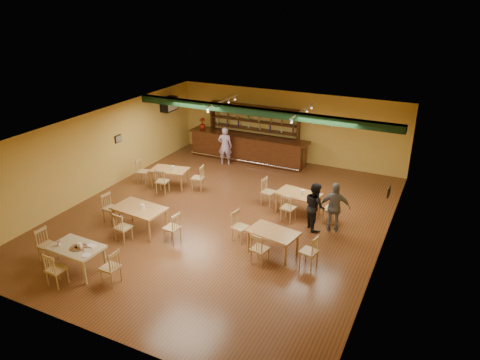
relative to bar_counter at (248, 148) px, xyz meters
The scene contains 23 objects.
floor 5.40m from the bar_counter, 73.50° to the right, with size 12.00×12.00×0.00m, color #5A3219.
ceiling_beam 3.63m from the bar_counter, 57.02° to the right, with size 10.00×0.30×0.25m, color black.
track_rail_left 2.96m from the bar_counter, 98.93° to the right, with size 0.05×2.50×0.05m, color silver.
track_rail_right 4.15m from the bar_counter, 30.89° to the right, with size 0.05×2.50×0.05m, color silver.
ac_unit 3.85m from the bar_counter, 163.82° to the right, with size 0.34×0.70×0.48m, color silver.
picture_left 5.51m from the bar_counter, 129.70° to the right, with size 0.04×0.34×0.28m, color black.
picture_right 8.07m from the bar_counter, 35.60° to the right, with size 0.04×0.34×0.28m, color black.
bar_counter is the anchor object (origin of this frame).
back_bar_hutch 0.85m from the bar_counter, 90.00° to the left, with size 4.14×0.40×2.28m, color #35180A.
poinsettia 2.37m from the bar_counter, behind, with size 0.28×0.28×0.50m, color maroon.
dining_table_a 4.05m from the bar_counter, 111.31° to the right, with size 1.35×0.81×0.68m, color olive.
dining_table_b 5.22m from the bar_counter, 46.24° to the right, with size 1.41×0.84×0.70m, color olive.
dining_table_c 7.06m from the bar_counter, 92.80° to the right, with size 1.58×0.95×0.79m, color olive.
dining_table_d 7.48m from the bar_counter, 59.57° to the right, with size 1.37×0.82×0.68m, color olive.
near_table 9.52m from the bar_counter, 92.96° to the right, with size 1.36×0.88×0.73m, color tan.
pizza_tray 9.51m from the bar_counter, 92.37° to the right, with size 0.40×0.40×0.01m, color silver.
parmesan_shaker 9.70m from the bar_counter, 95.50° to the right, with size 0.07×0.07×0.11m, color #EAE5C6.
napkin_stack 9.31m from the bar_counter, 90.93° to the right, with size 0.20×0.15×0.03m, color white.
pizza_server 9.46m from the bar_counter, 91.50° to the right, with size 0.32×0.09×0.00m, color silver.
side_plate 9.70m from the bar_counter, 89.74° to the right, with size 0.22×0.22×0.01m, color white.
patron_bar 1.09m from the bar_counter, 128.78° to the right, with size 0.59×0.39×1.63m, color #7F4AA2.
patron_right_a 6.35m from the bar_counter, 46.02° to the right, with size 0.74×0.58×1.53m, color black.
patron_right_b 6.69m from the bar_counter, 41.72° to the right, with size 0.93×0.39×1.59m, color slate.
Camera 1 is at (6.23, -11.58, 6.91)m, focal length 33.82 mm.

